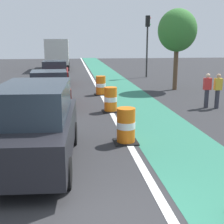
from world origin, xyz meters
TOP-DOWN VIEW (x-y plane):
  - bike_lane_strip at (2.40, 12.00)m, footprint 2.50×80.00m
  - lane_divider_stripe at (0.90, 12.00)m, footprint 0.20×80.00m
  - parked_suv_nearest at (-1.71, 3.01)m, footprint 2.12×4.70m
  - parked_sedan_second at (-1.85, 10.19)m, footprint 2.10×4.20m
  - parked_sedan_third at (-1.95, 17.45)m, footprint 1.96×4.12m
  - traffic_barrel_front at (0.83, 4.31)m, footprint 0.73×0.73m
  - traffic_barrel_mid at (0.89, 8.58)m, footprint 0.73×0.73m
  - traffic_barrel_back at (0.87, 12.93)m, footprint 0.73×0.73m
  - delivery_truck_down_block at (-2.21, 29.57)m, footprint 2.37×7.60m
  - traffic_light_corner at (5.61, 21.17)m, footprint 0.41×0.32m
  - pedestrian_crossing at (5.43, 8.76)m, footprint 0.34×0.20m
  - pedestrian_waiting at (5.87, 8.60)m, footprint 0.34×0.20m
  - street_tree_sidewalk at (5.77, 14.23)m, footprint 2.40×2.40m

SIDE VIEW (x-z plane):
  - bike_lane_strip at x=2.40m, z-range 0.00..0.01m
  - lane_divider_stripe at x=0.90m, z-range 0.00..0.01m
  - traffic_barrel_front at x=0.83m, z-range -0.01..1.08m
  - traffic_barrel_mid at x=0.89m, z-range -0.01..1.08m
  - traffic_barrel_back at x=0.87m, z-range -0.01..1.08m
  - parked_sedan_second at x=-1.85m, z-range -0.02..1.68m
  - parked_sedan_third at x=-1.95m, z-range -0.02..1.68m
  - pedestrian_crossing at x=5.43m, z-range 0.06..1.67m
  - pedestrian_waiting at x=5.87m, z-range 0.06..1.67m
  - parked_suv_nearest at x=-1.71m, z-range 0.02..2.06m
  - delivery_truck_down_block at x=-2.21m, z-range 0.23..3.46m
  - traffic_light_corner at x=5.61m, z-range 0.95..6.05m
  - street_tree_sidewalk at x=5.77m, z-range 1.17..6.17m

